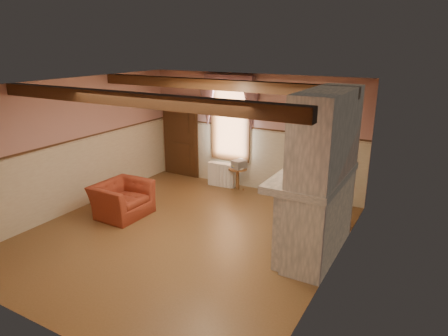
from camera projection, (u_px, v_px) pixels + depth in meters
The scene contains 26 objects.
floor at pixel (183, 234), 7.57m from camera, with size 5.50×6.00×0.01m, color brown.
ceiling at pixel (178, 85), 6.73m from camera, with size 5.50×6.00×0.01m, color silver.
wall_back at pixel (253, 133), 9.64m from camera, with size 5.50×0.02×2.80m, color tan.
wall_front at pixel (31, 229), 4.66m from camera, with size 5.50×0.02×2.80m, color tan.
wall_left at pixel (74, 145), 8.44m from camera, with size 0.02×6.00×2.80m, color tan.
wall_right at pixel (334, 191), 5.86m from camera, with size 0.02×6.00×2.80m, color tan.
wainscot at pixel (182, 198), 7.35m from camera, with size 5.50×6.00×1.50m, color beige, non-canonical shape.
chair_rail at pixel (180, 159), 7.12m from camera, with size 5.50×6.00×0.08m, color black, non-canonical shape.
firebox at pixel (296, 223), 7.00m from camera, with size 0.20×0.95×0.90m, color black.
armchair at pixel (122, 199), 8.33m from camera, with size 1.09×0.95×0.71m, color maroon.
side_table at pixel (238, 178), 9.85m from camera, with size 0.47×0.47×0.55m, color brown.
book_stack at pixel (239, 164), 9.71m from camera, with size 0.26×0.32×0.20m, color #B7AD8C.
radiator at pixel (222, 175), 10.05m from camera, with size 0.70×0.18×0.60m, color white.
bowl at pixel (313, 170), 6.60m from camera, with size 0.33×0.33×0.08m, color brown.
mantel_clock at pixel (327, 156), 7.23m from camera, with size 0.14×0.24×0.20m, color black.
oil_lamp at pixel (319, 161), 6.79m from camera, with size 0.11×0.11×0.28m, color #C18736.
candle_red at pixel (300, 180), 6.03m from camera, with size 0.06×0.06×0.16m, color maroon.
jar_yellow at pixel (306, 176), 6.28m from camera, with size 0.06×0.06×0.12m, color gold.
fireplace at pixel (323, 176), 6.51m from camera, with size 0.85×2.00×2.80m, color gray.
mantel at pixel (313, 177), 6.61m from camera, with size 1.05×2.05×0.12m, color gray.
overmantel_mirror at pixel (304, 139), 6.51m from camera, with size 0.06×1.44×1.04m, color silver.
door at pixel (181, 137), 10.68m from camera, with size 1.10×0.10×2.10m, color black.
window at pixel (230, 120), 9.82m from camera, with size 1.06×0.08×2.02m, color white.
window_drapes at pixel (229, 96), 9.57m from camera, with size 1.30×0.14×1.40m, color gray.
ceiling_beam_front at pixel (129, 99), 5.77m from camera, with size 5.50×0.18×0.20m, color black.
ceiling_beam_back at pixel (214, 85), 7.76m from camera, with size 5.50×0.18×0.20m, color black.
Camera 1 is at (4.05, -5.57, 3.48)m, focal length 32.00 mm.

